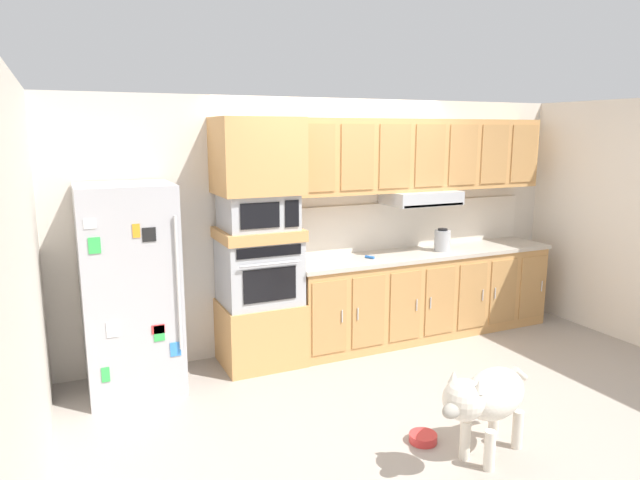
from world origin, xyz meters
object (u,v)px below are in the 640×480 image
Objects in this scene: refrigerator at (130,289)px; dog at (487,398)px; microwave at (258,211)px; dog_food_bowl at (423,438)px; screwdriver at (370,257)px; built_in_oven at (259,271)px; electric_kettle at (442,240)px.

dog is (2.00, -2.11, -0.44)m from refrigerator.
microwave is (1.16, 0.07, 0.58)m from refrigerator.
dog is 5.04× the size of dog_food_bowl.
refrigerator is 2.73× the size of microwave.
microwave reaches higher than dog.
screwdriver reaches higher than dog.
screwdriver reaches higher than dog_food_bowl.
screwdriver is at bearing 72.30° from dog_food_bowl.
dog is at bearing -68.88° from microwave.
refrigerator is at bearing -66.04° from dog.
electric_kettle is at bearing -1.33° from built_in_oven.
electric_kettle is (2.03, -0.05, -0.43)m from microwave.
electric_kettle is 0.24× the size of dog.
dog_food_bowl is (-0.25, 0.34, -0.41)m from dog.
microwave is 2.68× the size of electric_kettle.
refrigerator is 2.94m from dog.
built_in_oven reaches higher than dog.
microwave is (0.00, -0.00, 0.56)m from built_in_oven.
screwdriver is (1.16, -0.04, 0.03)m from built_in_oven.
electric_kettle is 1.20× the size of dog_food_bowl.
microwave is 2.55m from dog.
screwdriver is (2.31, 0.02, 0.05)m from refrigerator.
microwave is at bearing -88.36° from dog.
built_in_oven is at bearing 179.23° from microwave.
refrigerator reaches higher than electric_kettle.
refrigerator is 3.19m from electric_kettle.
microwave is at bearing 3.35° from refrigerator.
dog is (-0.32, -2.13, -0.49)m from screwdriver.
refrigerator reaches higher than dog.
dog_food_bowl is at bearing -72.25° from microwave.
microwave is at bearing 177.78° from screwdriver.
microwave is 3.88× the size of screwdriver.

